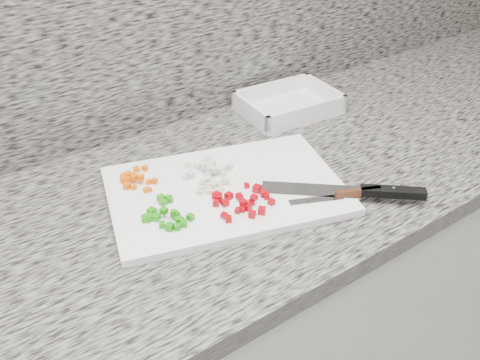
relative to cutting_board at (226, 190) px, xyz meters
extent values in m
cube|color=slate|center=(-0.10, 0.03, -0.03)|extent=(3.96, 0.64, 0.04)
cube|color=slate|center=(-0.10, 0.33, 0.29)|extent=(3.92, 0.02, 0.60)
cube|color=white|center=(0.00, 0.00, 0.00)|extent=(0.52, 0.42, 0.02)
cube|color=#DF5704|center=(-0.14, 0.13, 0.01)|extent=(0.01, 0.01, 0.01)
cube|color=#DF5704|center=(-0.14, 0.12, 0.02)|extent=(0.01, 0.01, 0.01)
cube|color=#DF5704|center=(-0.14, 0.15, 0.01)|extent=(0.01, 0.01, 0.01)
cube|color=#DF5704|center=(-0.14, 0.14, 0.01)|extent=(0.01, 0.01, 0.01)
cube|color=#DF5704|center=(-0.14, 0.12, 0.02)|extent=(0.01, 0.01, 0.01)
cube|color=#DF5704|center=(-0.10, 0.15, 0.01)|extent=(0.01, 0.01, 0.01)
cube|color=#DF5704|center=(-0.15, 0.14, 0.01)|extent=(0.01, 0.01, 0.01)
cube|color=#DF5704|center=(-0.16, 0.11, 0.01)|extent=(0.02, 0.02, 0.01)
cube|color=#DF5704|center=(-0.13, 0.08, 0.01)|extent=(0.01, 0.01, 0.01)
cube|color=#DF5704|center=(-0.13, 0.11, 0.02)|extent=(0.01, 0.01, 0.01)
cube|color=#DF5704|center=(-0.15, 0.10, 0.01)|extent=(0.01, 0.01, 0.01)
cube|color=#DF5704|center=(-0.13, 0.07, 0.01)|extent=(0.01, 0.01, 0.01)
cube|color=#DF5704|center=(-0.15, 0.13, 0.01)|extent=(0.01, 0.01, 0.01)
cube|color=#DF5704|center=(-0.16, 0.13, 0.01)|extent=(0.01, 0.01, 0.01)
cube|color=#DF5704|center=(-0.13, 0.11, 0.02)|extent=(0.02, 0.02, 0.01)
cube|color=#DF5704|center=(-0.11, 0.09, 0.01)|extent=(0.01, 0.01, 0.01)
cube|color=#DF5704|center=(-0.12, 0.10, 0.01)|extent=(0.01, 0.01, 0.01)
cube|color=#DF5704|center=(-0.12, 0.15, 0.01)|extent=(0.01, 0.01, 0.01)
cube|color=beige|center=(0.03, 0.05, 0.01)|extent=(0.02, 0.02, 0.01)
cube|color=beige|center=(0.02, 0.09, 0.01)|extent=(0.01, 0.01, 0.01)
cube|color=beige|center=(-0.02, 0.11, 0.01)|extent=(0.01, 0.01, 0.01)
cube|color=beige|center=(0.02, 0.05, 0.01)|extent=(0.02, 0.02, 0.01)
cube|color=beige|center=(0.02, 0.10, 0.01)|extent=(0.02, 0.02, 0.01)
cube|color=beige|center=(0.01, 0.01, 0.01)|extent=(0.02, 0.02, 0.01)
cube|color=beige|center=(0.02, 0.04, 0.01)|extent=(0.01, 0.01, 0.01)
cube|color=beige|center=(-0.02, 0.04, 0.01)|extent=(0.02, 0.02, 0.01)
cube|color=beige|center=(-0.02, 0.01, 0.01)|extent=(0.02, 0.02, 0.01)
cube|color=beige|center=(0.04, 0.05, 0.01)|extent=(0.02, 0.02, 0.01)
cube|color=beige|center=(-0.01, 0.09, 0.01)|extent=(0.02, 0.02, 0.01)
cube|color=beige|center=(-0.01, 0.05, 0.01)|extent=(0.01, 0.01, 0.01)
cube|color=beige|center=(-0.04, 0.07, 0.01)|extent=(0.02, 0.02, 0.01)
cube|color=beige|center=(-0.03, 0.04, 0.01)|extent=(0.02, 0.02, 0.01)
cube|color=beige|center=(-0.01, 0.07, 0.02)|extent=(0.02, 0.02, 0.01)
cube|color=beige|center=(0.01, 0.01, 0.01)|extent=(0.02, 0.02, 0.01)
cube|color=beige|center=(-0.05, 0.07, 0.01)|extent=(0.02, 0.02, 0.01)
cube|color=beige|center=(0.02, 0.08, 0.01)|extent=(0.01, 0.01, 0.01)
cube|color=beige|center=(0.00, 0.06, 0.02)|extent=(0.02, 0.02, 0.01)
cube|color=beige|center=(0.00, 0.05, 0.02)|extent=(0.01, 0.01, 0.01)
cube|color=beige|center=(0.00, 0.06, 0.02)|extent=(0.01, 0.01, 0.01)
cube|color=beige|center=(0.02, 0.10, 0.01)|extent=(0.01, 0.01, 0.01)
cube|color=beige|center=(0.01, 0.06, 0.01)|extent=(0.02, 0.02, 0.01)
cube|color=#1F820B|center=(-0.13, -0.06, 0.01)|extent=(0.02, 0.02, 0.01)
cube|color=#1F820B|center=(-0.15, -0.05, 0.01)|extent=(0.02, 0.02, 0.01)
cube|color=#1F820B|center=(-0.12, 0.04, 0.01)|extent=(0.01, 0.01, 0.01)
cube|color=#1F820B|center=(-0.11, 0.03, 0.01)|extent=(0.01, 0.01, 0.01)
cube|color=#1F820B|center=(-0.13, -0.03, 0.02)|extent=(0.01, 0.01, 0.01)
cube|color=#1F820B|center=(-0.11, -0.05, 0.01)|extent=(0.01, 0.01, 0.01)
cube|color=#1F820B|center=(-0.13, -0.04, 0.01)|extent=(0.02, 0.02, 0.01)
cube|color=#1F820B|center=(-0.11, 0.02, 0.01)|extent=(0.01, 0.01, 0.01)
cube|color=#1F820B|center=(-0.17, -0.01, 0.01)|extent=(0.01, 0.01, 0.01)
cube|color=#1F820B|center=(-0.13, -0.03, 0.01)|extent=(0.01, 0.01, 0.01)
cube|color=#1F820B|center=(-0.13, 0.02, 0.01)|extent=(0.01, 0.01, 0.01)
cube|color=#1F820B|center=(-0.14, -0.06, 0.01)|extent=(0.01, 0.01, 0.01)
cube|color=#1F820B|center=(-0.12, 0.03, 0.01)|extent=(0.01, 0.01, 0.01)
cube|color=#1F820B|center=(-0.16, 0.00, 0.01)|extent=(0.01, 0.01, 0.01)
cube|color=#1F820B|center=(-0.13, -0.05, 0.01)|extent=(0.02, 0.02, 0.01)
cube|color=#1F820B|center=(-0.16, -0.04, 0.01)|extent=(0.01, 0.01, 0.01)
cube|color=#1F820B|center=(-0.16, 0.01, 0.01)|extent=(0.02, 0.02, 0.01)
cube|color=#1F820B|center=(-0.18, -0.01, 0.01)|extent=(0.02, 0.02, 0.01)
cube|color=#1F820B|center=(-0.16, -0.01, 0.01)|extent=(0.02, 0.02, 0.01)
cube|color=#1F820B|center=(-0.18, 0.00, 0.01)|extent=(0.01, 0.01, 0.01)
cube|color=#1F820B|center=(-0.14, -0.01, 0.02)|extent=(0.02, 0.02, 0.01)
cube|color=#9F020C|center=(0.04, -0.07, 0.01)|extent=(0.02, 0.02, 0.01)
cube|color=#9F020C|center=(0.01, -0.07, 0.01)|extent=(0.01, 0.01, 0.01)
cube|color=#9F020C|center=(-0.06, -0.09, 0.01)|extent=(0.02, 0.02, 0.01)
cube|color=#9F020C|center=(0.00, -0.05, 0.01)|extent=(0.01, 0.01, 0.01)
cube|color=#9F020C|center=(0.03, -0.02, 0.01)|extent=(0.01, 0.01, 0.01)
cube|color=#9F020C|center=(0.04, -0.05, 0.01)|extent=(0.02, 0.02, 0.01)
cube|color=#9F020C|center=(0.04, -0.08, 0.01)|extent=(0.01, 0.01, 0.01)
cube|color=#9F020C|center=(0.00, -0.05, 0.01)|extent=(0.01, 0.01, 0.01)
cube|color=#9F020C|center=(-0.02, -0.08, 0.01)|extent=(0.02, 0.02, 0.01)
cube|color=#9F020C|center=(-0.03, -0.05, 0.01)|extent=(0.01, 0.01, 0.01)
cube|color=#9F020C|center=(-0.04, -0.03, 0.01)|extent=(0.02, 0.02, 0.01)
cube|color=#9F020C|center=(-0.05, -0.04, 0.01)|extent=(0.02, 0.02, 0.01)
cube|color=#9F020C|center=(0.01, -0.11, 0.01)|extent=(0.02, 0.02, 0.01)
cube|color=#9F020C|center=(-0.01, -0.08, 0.01)|extent=(0.02, 0.02, 0.01)
cube|color=#9F020C|center=(-0.03, -0.08, 0.01)|extent=(0.01, 0.01, 0.01)
cube|color=#9F020C|center=(-0.06, -0.08, 0.01)|extent=(0.01, 0.01, 0.01)
cube|color=#9F020C|center=(-0.01, -0.08, 0.02)|extent=(0.02, 0.02, 0.01)
cube|color=#9F020C|center=(0.04, -0.10, 0.01)|extent=(0.01, 0.01, 0.01)
cube|color=#9F020C|center=(-0.01, -0.11, 0.01)|extent=(0.02, 0.02, 0.01)
cube|color=#9F020C|center=(0.01, -0.08, 0.02)|extent=(0.01, 0.01, 0.01)
cube|color=#9F020C|center=(-0.02, -0.04, 0.01)|extent=(0.01, 0.01, 0.01)
cube|color=#9F020C|center=(-0.04, -0.02, 0.01)|extent=(0.02, 0.02, 0.01)
cube|color=beige|center=(-0.03, 0.00, 0.01)|extent=(0.01, 0.01, 0.01)
cube|color=beige|center=(-0.02, 0.02, 0.01)|extent=(0.01, 0.01, 0.01)
cube|color=beige|center=(-0.04, 0.02, 0.01)|extent=(0.01, 0.01, 0.01)
cube|color=beige|center=(-0.01, -0.01, 0.01)|extent=(0.01, 0.01, 0.01)
cube|color=beige|center=(-0.04, 0.00, 0.01)|extent=(0.01, 0.01, 0.01)
cube|color=beige|center=(-0.03, -0.01, 0.01)|extent=(0.01, 0.01, 0.01)
cube|color=beige|center=(-0.03, 0.03, 0.01)|extent=(0.01, 0.01, 0.01)
cube|color=beige|center=(-0.02, -0.01, 0.01)|extent=(0.01, 0.01, 0.01)
cube|color=beige|center=(-0.05, 0.02, 0.01)|extent=(0.01, 0.01, 0.01)
cube|color=beige|center=(-0.03, 0.03, 0.01)|extent=(0.01, 0.01, 0.01)
cube|color=beige|center=(-0.03, 0.01, 0.01)|extent=(0.01, 0.01, 0.00)
cube|color=beige|center=(-0.01, 0.00, 0.01)|extent=(0.01, 0.01, 0.01)
cube|color=beige|center=(-0.05, 0.01, 0.01)|extent=(0.01, 0.01, 0.01)
cube|color=beige|center=(-0.01, 0.01, 0.01)|extent=(0.01, 0.01, 0.01)
cube|color=beige|center=(-0.02, -0.01, 0.01)|extent=(0.01, 0.01, 0.01)
cube|color=silver|center=(0.13, -0.11, 0.01)|extent=(0.17, 0.16, 0.00)
cube|color=black|center=(0.24, -0.21, 0.02)|extent=(0.11, 0.10, 0.02)
cylinder|color=silver|center=(0.24, -0.21, 0.02)|extent=(0.01, 0.01, 0.00)
cube|color=silver|center=(0.11, -0.13, 0.01)|extent=(0.09, 0.05, 0.00)
cube|color=#472111|center=(0.19, -0.17, 0.02)|extent=(0.09, 0.05, 0.02)
cylinder|color=silver|center=(0.19, -0.17, 0.02)|extent=(0.01, 0.01, 0.00)
cube|color=white|center=(0.33, 0.21, 0.00)|extent=(0.25, 0.19, 0.01)
cube|color=white|center=(0.34, 0.28, 0.02)|extent=(0.23, 0.03, 0.04)
cube|color=white|center=(0.32, 0.13, 0.02)|extent=(0.23, 0.03, 0.04)
cube|color=white|center=(0.44, 0.20, 0.02)|extent=(0.03, 0.17, 0.04)
cube|color=white|center=(0.22, 0.22, 0.02)|extent=(0.03, 0.17, 0.04)
camera|label=1|loc=(-0.47, -0.72, 0.60)|focal=40.00mm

